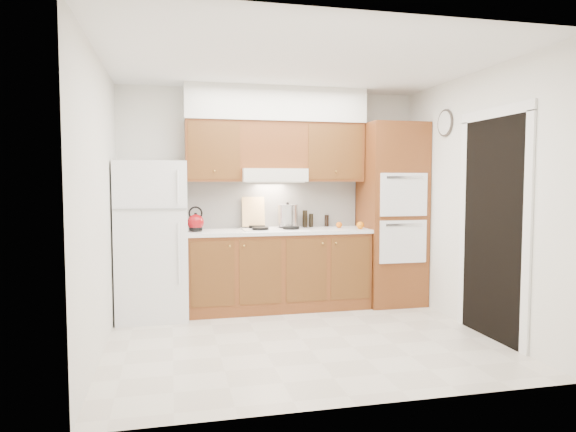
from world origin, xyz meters
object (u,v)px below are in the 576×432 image
object	(u,v)px
fridge	(152,240)
stock_pot	(287,216)
kettle	(196,222)
oven_cabinet	(391,214)

from	to	relation	value
fridge	stock_pot	xyz separation A→B (m)	(1.56, 0.13, 0.23)
fridge	kettle	distance (m)	0.51
fridge	oven_cabinet	world-z (taller)	oven_cabinet
kettle	stock_pot	distance (m)	1.09
stock_pot	fridge	bearing A→B (deg)	-175.26
oven_cabinet	kettle	world-z (taller)	oven_cabinet
oven_cabinet	kettle	xyz separation A→B (m)	(-2.37, -0.00, -0.06)
fridge	oven_cabinet	bearing A→B (deg)	0.70
fridge	kettle	world-z (taller)	fridge
oven_cabinet	kettle	size ratio (longest dim) A/B	11.86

